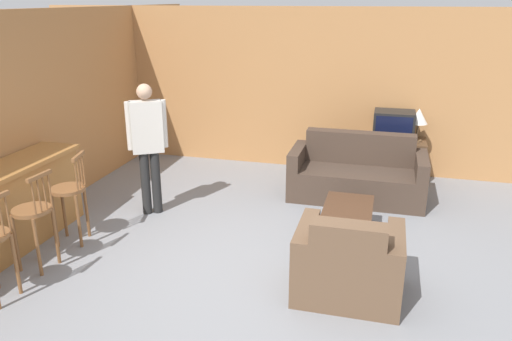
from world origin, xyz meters
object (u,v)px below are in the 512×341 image
bar_chair_mid (34,218)px  armchair_near (348,266)px  tv_unit (391,160)px  table_lamp (419,117)px  person_by_window (148,141)px  tv (394,126)px  coffee_table (348,213)px  bar_chair_far (70,196)px  couch_far (357,176)px

bar_chair_mid → armchair_near: bearing=5.3°
tv_unit → table_lamp: (0.35, 0.00, 0.70)m
table_lamp → person_by_window: person_by_window is taller
bar_chair_mid → table_lamp: bearing=43.9°
bar_chair_mid → tv: size_ratio=1.78×
person_by_window → coffee_table: bearing=-2.4°
armchair_near → tv_unit: 3.47m
armchair_near → coffee_table: size_ratio=1.02×
bar_chair_far → table_lamp: (3.91, 3.13, 0.45)m
bar_chair_mid → tv_unit: 5.18m
couch_far → person_by_window: bearing=-154.2°
couch_far → table_lamp: bearing=47.4°
bar_chair_far → couch_far: size_ratio=0.57×
bar_chair_far → couch_far: (3.10, 2.26, -0.26)m
armchair_near → bar_chair_far: bearing=174.3°
bar_chair_mid → armchair_near: 3.22m
tv → table_lamp: size_ratio=1.19×
bar_chair_mid → bar_chair_far: size_ratio=1.00×
armchair_near → tv_unit: (0.36, 3.45, 0.00)m
bar_chair_far → couch_far: bearing=36.0°
couch_far → armchair_near: couch_far is taller
coffee_table → bar_chair_mid: bearing=-153.9°
tv_unit → coffee_table: bearing=-101.8°
bar_chair_mid → bar_chair_far: 0.62m
bar_chair_far → person_by_window: (0.51, 1.00, 0.41)m
bar_chair_mid → person_by_window: bearing=72.5°
tv_unit → bar_chair_mid: bearing=-133.4°
bar_chair_mid → coffee_table: bearing=26.1°
couch_far → bar_chair_mid: bearing=-137.1°
bar_chair_mid → table_lamp: table_lamp is taller
tv → couch_far: bearing=-117.5°
tv_unit → person_by_window: 3.77m
tv → person_by_window: 3.71m
couch_far → person_by_window: person_by_window is taller
tv → coffee_table: bearing=-101.8°
coffee_table → tv_unit: (0.47, 2.24, -0.01)m
armchair_near → person_by_window: (-2.68, 1.32, 0.67)m
couch_far → coffee_table: couch_far is taller
bar_chair_far → tv_unit: bearing=41.4°
tv_unit → person_by_window: size_ratio=0.59×
tv_unit → bar_chair_far: bearing=-138.6°
bar_chair_mid → coffee_table: bar_chair_mid is taller
tv → bar_chair_mid: bearing=-133.5°
tv_unit → tv: bearing=-90.0°
bar_chair_far → tv: tv is taller
bar_chair_mid → person_by_window: 1.75m
tv_unit → tv: size_ratio=1.68×
couch_far → person_by_window: 2.95m
tv_unit → tv: 0.55m
table_lamp → couch_far: bearing=-132.6°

